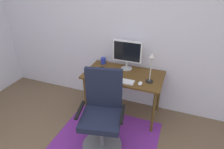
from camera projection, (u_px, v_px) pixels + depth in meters
wall_back at (133, 33)px, 3.08m from camera, size 6.00×0.10×2.60m
area_rug at (105, 141)px, 2.79m from camera, size 1.45×1.32×0.01m
desk at (123, 79)px, 3.05m from camera, size 1.22×0.67×0.75m
monitor at (127, 53)px, 3.04m from camera, size 0.47×0.18×0.48m
keyboard at (119, 80)px, 2.82m from camera, size 0.43×0.13×0.02m
computer_mouse at (140, 83)px, 2.73m from camera, size 0.06×0.10×0.03m
coffee_cup at (103, 61)px, 3.32m from camera, size 0.08×0.08×0.11m
cell_phone at (101, 69)px, 3.16m from camera, size 0.10×0.15×0.01m
desk_lamp at (151, 65)px, 2.68m from camera, size 0.11×0.11×0.45m
office_chair at (102, 118)px, 2.54m from camera, size 0.65×0.60×1.12m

